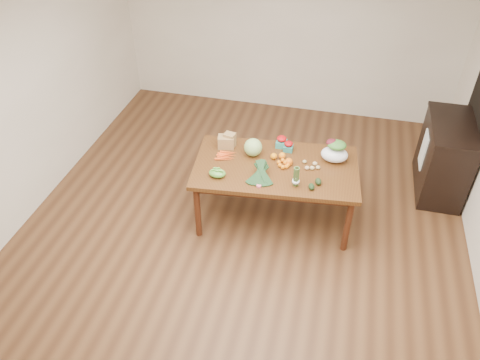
% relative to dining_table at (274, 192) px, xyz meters
% --- Properties ---
extents(floor, '(6.00, 6.00, 0.00)m').
position_rel_dining_table_xyz_m(floor, '(-0.31, -0.39, -0.38)').
color(floor, brown).
rests_on(floor, ground).
extents(room_walls, '(5.02, 6.02, 2.70)m').
position_rel_dining_table_xyz_m(room_walls, '(-0.31, -0.39, 0.97)').
color(room_walls, white).
rests_on(room_walls, floor).
extents(dining_table, '(1.87, 1.17, 0.75)m').
position_rel_dining_table_xyz_m(dining_table, '(0.00, 0.00, 0.00)').
color(dining_table, '#532F13').
rests_on(dining_table, floor).
extents(doorway_dark, '(0.02, 1.00, 2.10)m').
position_rel_dining_table_xyz_m(doorway_dark, '(2.17, 1.21, 0.68)').
color(doorway_dark, black).
rests_on(doorway_dark, floor).
extents(cabinet, '(0.52, 1.02, 0.94)m').
position_rel_dining_table_xyz_m(cabinet, '(1.91, 1.03, 0.10)').
color(cabinet, black).
rests_on(cabinet, floor).
extents(dish_towel, '(0.02, 0.28, 0.45)m').
position_rel_dining_table_xyz_m(dish_towel, '(1.65, 1.01, 0.18)').
color(dish_towel, white).
rests_on(dish_towel, cabinet).
extents(paper_bag, '(0.26, 0.23, 0.17)m').
position_rel_dining_table_xyz_m(paper_bag, '(-0.62, 0.22, 0.46)').
color(paper_bag, '#A47949').
rests_on(paper_bag, dining_table).
extents(cabbage, '(0.20, 0.20, 0.20)m').
position_rel_dining_table_xyz_m(cabbage, '(-0.29, 0.14, 0.48)').
color(cabbage, '#A2CA74').
rests_on(cabbage, dining_table).
extents(strawberry_basket_a, '(0.13, 0.13, 0.11)m').
position_rel_dining_table_xyz_m(strawberry_basket_a, '(-0.01, 0.38, 0.43)').
color(strawberry_basket_a, red).
rests_on(strawberry_basket_a, dining_table).
extents(strawberry_basket_b, '(0.11, 0.11, 0.09)m').
position_rel_dining_table_xyz_m(strawberry_basket_b, '(0.08, 0.32, 0.42)').
color(strawberry_basket_b, '#AC0B0F').
rests_on(strawberry_basket_b, dining_table).
extents(orange_a, '(0.07, 0.07, 0.07)m').
position_rel_dining_table_xyz_m(orange_a, '(-0.05, 0.12, 0.41)').
color(orange_a, orange).
rests_on(orange_a, dining_table).
extents(orange_b, '(0.08, 0.08, 0.08)m').
position_rel_dining_table_xyz_m(orange_b, '(0.04, 0.15, 0.41)').
color(orange_b, orange).
rests_on(orange_b, dining_table).
extents(orange_c, '(0.08, 0.08, 0.08)m').
position_rel_dining_table_xyz_m(orange_c, '(0.13, 0.05, 0.42)').
color(orange_c, orange).
rests_on(orange_c, dining_table).
extents(mandarin_cluster, '(0.20, 0.20, 0.08)m').
position_rel_dining_table_xyz_m(mandarin_cluster, '(0.10, 0.02, 0.41)').
color(mandarin_cluster, orange).
rests_on(mandarin_cluster, dining_table).
extents(carrots, '(0.24, 0.21, 0.03)m').
position_rel_dining_table_xyz_m(carrots, '(-0.57, 0.04, 0.39)').
color(carrots, '#FF5115').
rests_on(carrots, dining_table).
extents(snap_pea_bag, '(0.18, 0.14, 0.08)m').
position_rel_dining_table_xyz_m(snap_pea_bag, '(-0.57, -0.33, 0.42)').
color(snap_pea_bag, '#5F9532').
rests_on(snap_pea_bag, dining_table).
extents(kale_bunch, '(0.36, 0.43, 0.16)m').
position_rel_dining_table_xyz_m(kale_bunch, '(-0.12, -0.30, 0.45)').
color(kale_bunch, black).
rests_on(kale_bunch, dining_table).
extents(asparagus_bundle, '(0.09, 0.12, 0.26)m').
position_rel_dining_table_xyz_m(asparagus_bundle, '(0.26, -0.30, 0.50)').
color(asparagus_bundle, '#476E32').
rests_on(asparagus_bundle, dining_table).
extents(potato_a, '(0.05, 0.05, 0.04)m').
position_rel_dining_table_xyz_m(potato_a, '(0.34, 0.01, 0.40)').
color(potato_a, tan).
rests_on(potato_a, dining_table).
extents(potato_b, '(0.05, 0.05, 0.04)m').
position_rel_dining_table_xyz_m(potato_b, '(0.39, 0.03, 0.40)').
color(potato_b, '#CEBE76').
rests_on(potato_b, dining_table).
extents(potato_c, '(0.05, 0.05, 0.05)m').
position_rel_dining_table_xyz_m(potato_c, '(0.41, 0.11, 0.40)').
color(potato_c, tan).
rests_on(potato_c, dining_table).
extents(potato_d, '(0.05, 0.04, 0.04)m').
position_rel_dining_table_xyz_m(potato_d, '(0.29, 0.12, 0.39)').
color(potato_d, tan).
rests_on(potato_d, dining_table).
extents(potato_e, '(0.05, 0.04, 0.04)m').
position_rel_dining_table_xyz_m(potato_e, '(0.45, 0.05, 0.40)').
color(potato_e, tan).
rests_on(potato_e, dining_table).
extents(avocado_a, '(0.08, 0.10, 0.06)m').
position_rel_dining_table_xyz_m(avocado_a, '(0.42, -0.30, 0.41)').
color(avocado_a, black).
rests_on(avocado_a, dining_table).
extents(avocado_b, '(0.09, 0.11, 0.06)m').
position_rel_dining_table_xyz_m(avocado_b, '(0.48, -0.21, 0.41)').
color(avocado_b, black).
rests_on(avocado_b, dining_table).
extents(salad_bag, '(0.32, 0.25, 0.23)m').
position_rel_dining_table_xyz_m(salad_bag, '(0.60, 0.25, 0.49)').
color(salad_bag, white).
rests_on(salad_bag, dining_table).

